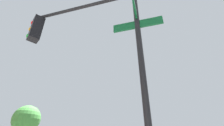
% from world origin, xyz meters
% --- Properties ---
extents(traffic_signal_near, '(3.15, 2.13, 5.60)m').
position_xyz_m(traffic_signal_near, '(-6.31, -5.85, 3.98)').
color(traffic_signal_near, black).
rests_on(traffic_signal_near, ground_plane).
extents(street_tree, '(2.71, 2.71, 5.42)m').
position_xyz_m(street_tree, '(8.87, -8.68, 4.04)').
color(street_tree, '#4C331E').
rests_on(street_tree, ground_plane).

